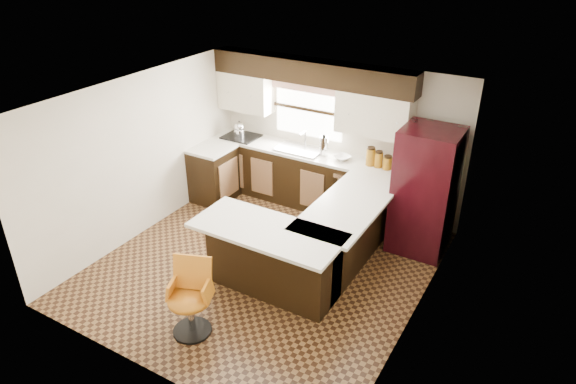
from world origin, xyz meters
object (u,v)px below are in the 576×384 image
Objects in this scene: peninsula_return at (273,259)px; bar_chair at (189,300)px; refrigerator at (425,191)px; peninsula_long at (344,235)px.

bar_chair is at bearing -108.56° from peninsula_return.
peninsula_return is 2.36m from refrigerator.
refrigerator reaches higher than peninsula_return.
peninsula_return is 1.80× the size of bar_chair.
refrigerator is at bearing 49.74° from peninsula_long.
refrigerator is at bearing 55.43° from peninsula_return.
refrigerator is (1.31, 1.91, 0.46)m from peninsula_return.
peninsula_long is at bearing 45.83° from bar_chair.
peninsula_long is 2.13× the size of bar_chair.
bar_chair is (-1.70, -3.07, -0.46)m from refrigerator.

